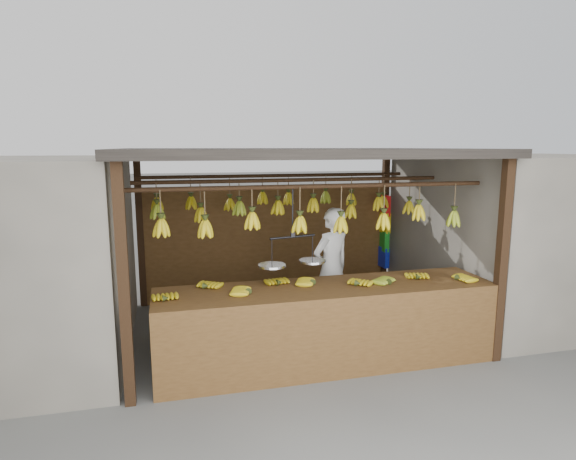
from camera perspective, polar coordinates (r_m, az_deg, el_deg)
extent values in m
plane|color=#5B5B57|center=(6.63, 0.65, -11.57)|extent=(80.00, 80.00, 0.00)
cube|color=black|center=(4.67, -18.87, -6.52)|extent=(0.10, 0.10, 2.30)
cube|color=black|center=(5.87, 23.97, -3.55)|extent=(0.10, 0.10, 2.30)
cube|color=black|center=(7.59, -17.10, -0.24)|extent=(0.10, 0.10, 2.30)
cube|color=black|center=(8.38, 11.33, 0.92)|extent=(0.10, 0.10, 2.30)
cube|color=black|center=(6.18, 0.69, 9.17)|extent=(4.30, 3.30, 0.10)
cylinder|color=black|center=(5.23, 3.49, 5.19)|extent=(4.00, 0.05, 0.05)
cylinder|color=black|center=(6.19, 0.68, 5.93)|extent=(4.00, 0.05, 0.05)
cylinder|color=black|center=(7.16, -1.38, 6.46)|extent=(4.00, 0.05, 0.05)
cube|color=brown|center=(7.79, -2.16, -1.43)|extent=(4.00, 0.06, 1.80)
cube|color=slate|center=(8.01, 26.44, -0.34)|extent=(3.00, 3.00, 2.30)
cube|color=brown|center=(5.38, 4.65, -7.06)|extent=(3.77, 0.84, 0.08)
cube|color=brown|center=(5.15, 6.12, -12.74)|extent=(3.77, 0.04, 0.90)
cube|color=black|center=(4.93, -14.65, -14.57)|extent=(0.07, 0.07, 0.82)
cube|color=black|center=(6.02, 22.37, -10.44)|extent=(0.07, 0.07, 0.82)
cube|color=black|center=(5.61, -14.61, -11.49)|extent=(0.07, 0.07, 0.82)
cube|color=black|center=(6.59, 18.55, -8.46)|extent=(0.07, 0.07, 0.82)
ellipsoid|color=gold|center=(4.97, -14.29, -7.95)|extent=(0.20, 0.25, 0.06)
ellipsoid|color=gold|center=(5.30, -9.68, -6.66)|extent=(0.28, 0.30, 0.06)
ellipsoid|color=gold|center=(5.09, -4.65, -7.25)|extent=(0.28, 0.24, 0.06)
ellipsoid|color=gold|center=(5.36, -1.02, -6.33)|extent=(0.21, 0.26, 0.06)
ellipsoid|color=gold|center=(5.41, 2.99, -6.20)|extent=(0.29, 0.26, 0.06)
ellipsoid|color=gold|center=(5.38, 8.29, -6.37)|extent=(0.29, 0.30, 0.06)
ellipsoid|color=#92A523|center=(5.53, 12.03, -6.05)|extent=(0.29, 0.30, 0.06)
ellipsoid|color=gold|center=(5.78, 15.22, -5.48)|extent=(0.24, 0.28, 0.06)
ellipsoid|color=gold|center=(5.87, 19.56, -5.47)|extent=(0.26, 0.21, 0.06)
ellipsoid|color=gold|center=(5.01, -14.77, 0.24)|extent=(0.16, 0.16, 0.28)
ellipsoid|color=gold|center=(5.08, -9.77, 0.11)|extent=(0.16, 0.16, 0.28)
ellipsoid|color=gold|center=(5.09, -4.26, 1.09)|extent=(0.16, 0.16, 0.28)
ellipsoid|color=gold|center=(5.19, 1.41, 0.65)|extent=(0.16, 0.16, 0.28)
ellipsoid|color=gold|center=(5.35, 6.27, 0.63)|extent=(0.16, 0.16, 0.28)
ellipsoid|color=gold|center=(5.52, 11.25, 0.99)|extent=(0.16, 0.16, 0.28)
ellipsoid|color=gold|center=(5.80, 15.22, 2.01)|extent=(0.16, 0.16, 0.28)
ellipsoid|color=#92A523|center=(5.97, 19.04, 1.27)|extent=(0.16, 0.16, 0.28)
ellipsoid|color=#92A523|center=(6.00, -15.23, 2.11)|extent=(0.16, 0.16, 0.28)
ellipsoid|color=gold|center=(6.07, -10.29, 1.78)|extent=(0.16, 0.16, 0.28)
ellipsoid|color=#92A523|center=(6.07, -5.77, 2.58)|extent=(0.16, 0.16, 0.28)
ellipsoid|color=gold|center=(6.17, -1.20, 2.68)|extent=(0.16, 0.16, 0.28)
ellipsoid|color=gold|center=(6.26, 3.01, 2.96)|extent=(0.16, 0.16, 0.28)
ellipsoid|color=gold|center=(6.43, 7.45, 2.20)|extent=(0.16, 0.16, 0.28)
ellipsoid|color=gold|center=(6.63, 10.68, 3.06)|extent=(0.16, 0.16, 0.28)
ellipsoid|color=gold|center=(6.85, 14.13, 2.61)|extent=(0.16, 0.16, 0.28)
ellipsoid|color=gold|center=(7.01, -15.26, 2.99)|extent=(0.16, 0.16, 0.28)
ellipsoid|color=gold|center=(6.98, -11.41, 3.16)|extent=(0.16, 0.16, 0.28)
ellipsoid|color=gold|center=(7.09, -6.89, 3.02)|extent=(0.16, 0.16, 0.28)
ellipsoid|color=gold|center=(7.18, -3.04, 3.79)|extent=(0.16, 0.16, 0.28)
ellipsoid|color=gold|center=(7.28, 0.06, 3.73)|extent=(0.16, 0.16, 0.28)
ellipsoid|color=#92A523|center=(7.35, 4.48, 3.89)|extent=(0.16, 0.16, 0.28)
ellipsoid|color=gold|center=(7.55, 7.51, 3.62)|extent=(0.16, 0.16, 0.28)
ellipsoid|color=gold|center=(7.74, 11.25, 3.31)|extent=(0.16, 0.16, 0.28)
cylinder|color=black|center=(5.19, 0.56, 2.14)|extent=(0.02, 0.02, 0.55)
cylinder|color=black|center=(5.23, 0.56, -0.82)|extent=(0.53, 0.13, 0.02)
cylinder|color=silver|center=(5.19, -1.91, -4.29)|extent=(0.29, 0.29, 0.02)
cylinder|color=silver|center=(5.40, 2.91, -3.73)|extent=(0.29, 0.29, 0.02)
imported|color=white|center=(6.44, 5.15, -4.60)|extent=(0.71, 0.60, 1.64)
cube|color=red|center=(8.18, 11.47, 2.87)|extent=(0.08, 0.26, 0.34)
cube|color=yellow|center=(8.22, 11.40, 0.87)|extent=(0.08, 0.26, 0.34)
cube|color=#199926|center=(8.27, 11.33, -1.28)|extent=(0.08, 0.26, 0.34)
cube|color=#1426BF|center=(8.33, 11.27, -3.15)|extent=(0.08, 0.26, 0.34)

